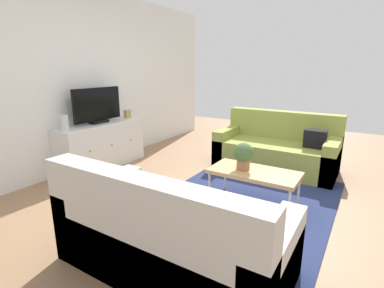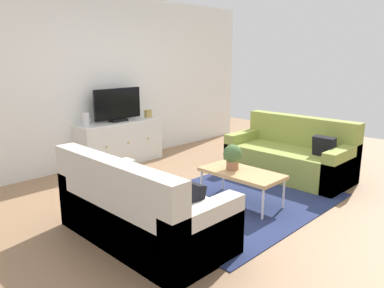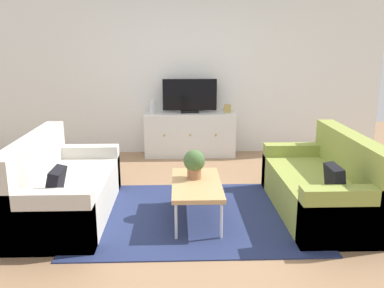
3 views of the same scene
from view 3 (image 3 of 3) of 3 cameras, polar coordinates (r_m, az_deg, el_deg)
name	(u,v)px [view 3 (image 3 of 3)]	position (r m, az deg, el deg)	size (l,w,h in m)	color
ground_plane	(194,210)	(4.64, 0.25, -9.14)	(10.00, 10.00, 0.00)	#997251
wall_back	(188,71)	(6.83, -0.59, 10.08)	(6.40, 0.12, 2.70)	white
area_rug	(194,215)	(4.50, 0.33, -9.83)	(2.50, 1.90, 0.01)	navy
couch_left_side	(59,191)	(4.61, -17.97, -6.19)	(0.87, 1.76, 0.87)	beige
couch_right_side	(327,187)	(4.71, 18.16, -5.75)	(0.87, 1.76, 0.87)	olive
coffee_table	(197,185)	(4.27, 0.64, -5.74)	(0.51, 0.99, 0.41)	tan
potted_plant	(195,163)	(4.33, 0.39, -2.62)	(0.23, 0.23, 0.31)	#936042
tv_console	(190,134)	(6.69, -0.31, 1.37)	(1.45, 0.47, 0.71)	silver
flat_screen_tv	(190,96)	(6.61, -0.32, 6.66)	(0.86, 0.16, 0.54)	black
glass_vase	(152,107)	(6.62, -5.58, 5.20)	(0.11, 0.11, 0.21)	silver
mantel_clock	(227,109)	(6.66, 4.92, 4.91)	(0.11, 0.07, 0.13)	tan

